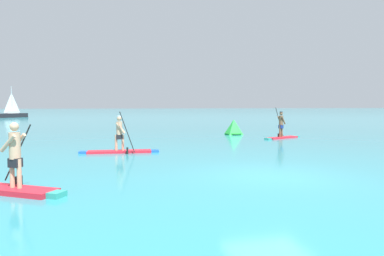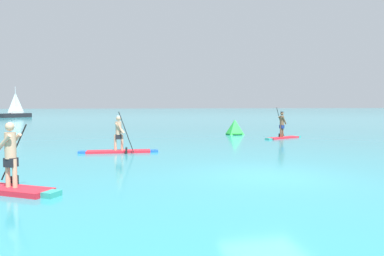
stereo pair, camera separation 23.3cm
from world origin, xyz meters
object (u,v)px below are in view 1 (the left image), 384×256
paddleboarder_far_right (282,132)px  sailboat_left_horizon (12,114)px  paddleboarder_near_left (13,179)px  race_marker_buoy (234,128)px  paddleboarder_mid_center (120,145)px

paddleboarder_far_right → sailboat_left_horizon: bearing=94.7°
paddleboarder_near_left → race_marker_buoy: paddleboarder_near_left is taller
paddleboarder_near_left → paddleboarder_far_right: paddleboarder_far_right is taller
paddleboarder_far_right → race_marker_buoy: (-2.00, 3.48, 0.05)m
race_marker_buoy → sailboat_left_horizon: sailboat_left_horizon is taller
paddleboarder_mid_center → race_marker_buoy: paddleboarder_mid_center is taller
paddleboarder_near_left → paddleboarder_mid_center: (2.76, 6.91, -0.01)m
race_marker_buoy → sailboat_left_horizon: 49.06m
paddleboarder_near_left → race_marker_buoy: (11.10, 15.19, 0.13)m
paddleboarder_near_left → paddleboarder_far_right: bearing=-106.0°
paddleboarder_mid_center → race_marker_buoy: bearing=49.1°
paddleboarder_mid_center → paddleboarder_near_left: bearing=-107.5°
race_marker_buoy → paddleboarder_mid_center: bearing=-135.2°
paddleboarder_far_right → race_marker_buoy: paddleboarder_far_right is taller
paddleboarder_mid_center → paddleboarder_far_right: size_ratio=1.16×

